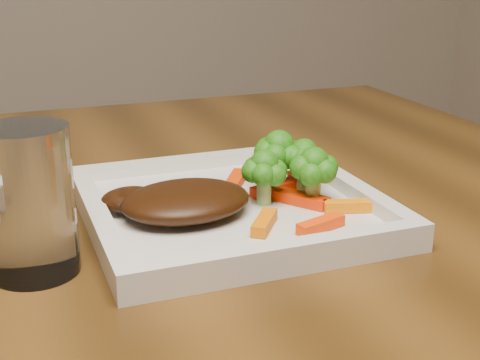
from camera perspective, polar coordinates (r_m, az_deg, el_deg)
name	(u,v)px	position (r m, az deg, el deg)	size (l,w,h in m)	color
plate	(230,212)	(0.64, -0.83, -2.71)	(0.27, 0.27, 0.01)	silver
steak	(186,201)	(0.61, -4.64, -1.78)	(0.12, 0.09, 0.03)	#311707
broccoli_0	(279,156)	(0.68, 3.32, 2.06)	(0.06, 0.06, 0.07)	#216611
broccoli_1	(304,160)	(0.68, 5.47, 1.69)	(0.05, 0.05, 0.06)	#246E12
broccoli_2	(313,175)	(0.64, 6.29, 0.43)	(0.05, 0.05, 0.06)	#356C12
broccoli_3	(264,173)	(0.64, 2.08, 0.58)	(0.05, 0.05, 0.06)	#206E12
carrot_0	(321,225)	(0.59, 6.90, -3.80)	(0.05, 0.01, 0.01)	#FF3C04
carrot_1	(350,206)	(0.64, 9.34, -2.20)	(0.05, 0.01, 0.01)	orange
carrot_2	(264,222)	(0.59, 2.09, -3.64)	(0.05, 0.01, 0.01)	orange
carrot_3	(309,174)	(0.72, 5.93, 0.55)	(0.05, 0.01, 0.01)	#F73A04
carrot_4	(236,180)	(0.70, -0.37, -0.04)	(0.05, 0.01, 0.01)	red
carrot_5	(298,198)	(0.65, 4.94, -1.54)	(0.06, 0.02, 0.01)	#FF2F04
carrot_6	(276,188)	(0.67, 3.11, -0.68)	(0.06, 0.02, 0.01)	#FF2504
drinking_glass	(29,202)	(0.54, -17.53, -1.79)	(0.07, 0.07, 0.12)	white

